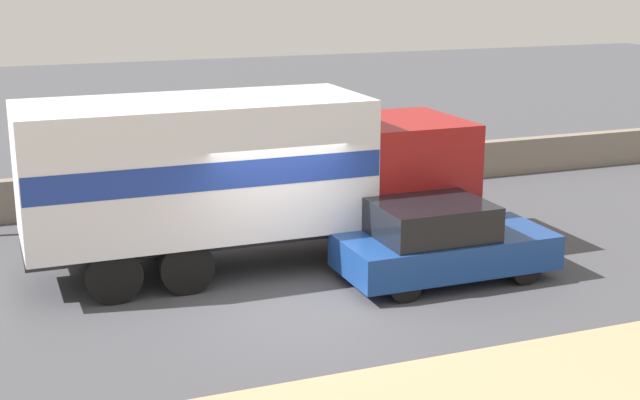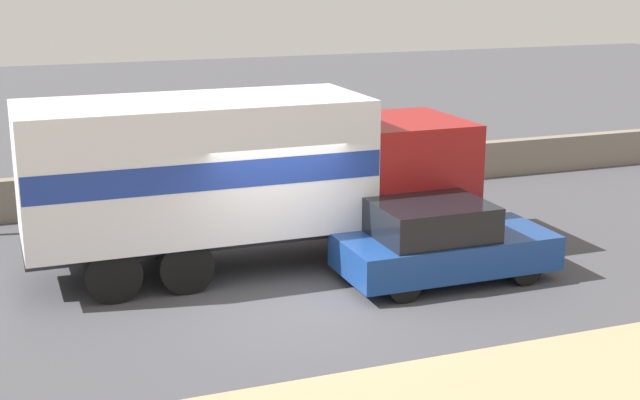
% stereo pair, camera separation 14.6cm
% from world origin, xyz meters
% --- Properties ---
extents(ground_plane, '(80.00, 80.00, 0.00)m').
position_xyz_m(ground_plane, '(0.00, 0.00, 0.00)').
color(ground_plane, '#47474C').
extents(stone_wall_backdrop, '(60.00, 0.35, 0.95)m').
position_xyz_m(stone_wall_backdrop, '(0.00, 6.93, 0.48)').
color(stone_wall_backdrop, gray).
rests_on(stone_wall_backdrop, ground_plane).
extents(box_truck, '(8.45, 2.57, 3.23)m').
position_xyz_m(box_truck, '(-0.36, 2.16, 1.85)').
color(box_truck, maroon).
rests_on(box_truck, ground_plane).
extents(car_hatchback, '(3.89, 1.80, 1.47)m').
position_xyz_m(car_hatchback, '(2.79, 0.11, 0.72)').
color(car_hatchback, navy).
rests_on(car_hatchback, ground_plane).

